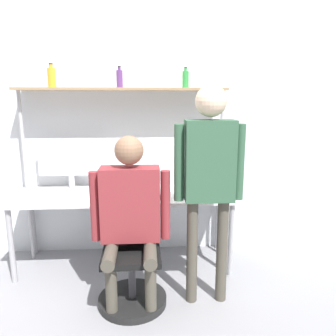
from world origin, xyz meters
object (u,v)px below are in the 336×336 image
object	(u,v)px
office_chair	(132,269)
bottle_green	(185,79)
bottle_amber	(52,77)
laptop	(133,192)
bottle_purple	(120,79)
person_seated	(130,209)
person_standing	(209,168)
cell_phone	(158,197)
monitor	(71,163)

from	to	relation	value
office_chair	bottle_green	size ratio (longest dim) A/B	4.68
bottle_green	bottle_amber	size ratio (longest dim) A/B	0.88
laptop	bottle_purple	bearing A→B (deg)	110.71
person_seated	office_chair	bearing A→B (deg)	91.04
person_standing	bottle_purple	xyz separation A→B (m)	(-0.73, 0.85, 0.71)
laptop	cell_phone	size ratio (longest dim) A/B	1.88
monitor	person_seated	distance (m)	1.11
cell_phone	bottle_purple	bearing A→B (deg)	134.81
office_chair	bottle_green	distance (m)	1.84
laptop	bottle_green	size ratio (longest dim) A/B	1.43
bottle_green	office_chair	bearing A→B (deg)	-122.56
monitor	person_standing	bearing A→B (deg)	-34.90
person_seated	bottle_amber	distance (m)	1.54
cell_phone	office_chair	distance (m)	0.70
person_standing	monitor	bearing A→B (deg)	145.10
bottle_green	bottle_amber	distance (m)	1.28
office_chair	bottle_amber	distance (m)	1.93
person_standing	bottle_green	bearing A→B (deg)	96.24
cell_phone	bottle_amber	world-z (taller)	bottle_amber
person_standing	cell_phone	bearing A→B (deg)	127.68
bottle_purple	bottle_green	size ratio (longest dim) A/B	1.04
laptop	bottle_amber	xyz separation A→B (m)	(-0.76, 0.32, 1.05)
bottle_purple	person_seated	bearing A→B (deg)	-82.12
monitor	bottle_purple	distance (m)	0.98
cell_phone	office_chair	world-z (taller)	office_chair
laptop	person_standing	distance (m)	0.87
person_seated	bottle_amber	xyz separation A→B (m)	(-0.76, 0.86, 1.03)
cell_phone	bottle_green	bearing A→B (deg)	50.66
bottle_purple	bottle_amber	bearing A→B (deg)	-180.00
monitor	office_chair	xyz separation A→B (m)	(0.64, -0.84, -0.74)
person_seated	bottle_purple	bearing A→B (deg)	97.88
bottle_purple	office_chair	bearing A→B (deg)	-81.76
monitor	person_seated	world-z (taller)	person_seated
monitor	bottle_amber	distance (m)	0.84
monitor	laptop	distance (m)	0.76
bottle_purple	bottle_amber	size ratio (longest dim) A/B	0.91
person_seated	cell_phone	bearing A→B (deg)	65.47
cell_phone	office_chair	size ratio (longest dim) A/B	0.16
monitor	person_standing	world-z (taller)	person_standing
monitor	laptop	xyz separation A→B (m)	(0.64, -0.35, -0.22)
cell_phone	bottle_amber	distance (m)	1.52
person_seated	laptop	bearing A→B (deg)	89.65
person_seated	bottle_purple	world-z (taller)	bottle_purple
cell_phone	person_seated	world-z (taller)	person_seated
monitor	cell_phone	world-z (taller)	monitor
laptop	office_chair	world-z (taller)	laptop
office_chair	bottle_green	xyz separation A→B (m)	(0.52, 0.82, 1.56)
monitor	person_standing	xyz separation A→B (m)	(1.25, -0.87, 0.11)
monitor	bottle_green	world-z (taller)	bottle_green
laptop	cell_phone	xyz separation A→B (m)	(0.23, -0.03, -0.05)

